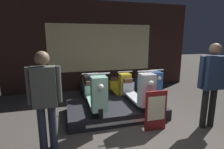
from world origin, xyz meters
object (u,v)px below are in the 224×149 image
object	(u,v)px
person_left_browsing	(45,96)
person_right_browsing	(212,78)
scooter_backrow_2	(148,84)
price_sign_board	(156,111)
scooter_display_left	(95,94)
scooter_backrow_1	(119,86)
scooter_display_right	(137,90)
scooter_backrow_0	(88,89)

from	to	relation	value
person_left_browsing	person_right_browsing	bearing A→B (deg)	-0.00
scooter_backrow_2	price_sign_board	bearing A→B (deg)	-112.83
price_sign_board	scooter_backrow_2	bearing A→B (deg)	67.17
person_left_browsing	price_sign_board	size ratio (longest dim) A/B	2.00
scooter_display_left	scooter_backrow_1	bearing A→B (deg)	52.62
scooter_display_right	scooter_display_left	bearing A→B (deg)	180.00
scooter_display_right	price_sign_board	bearing A→B (deg)	-85.66
scooter_backrow_1	scooter_display_left	bearing A→B (deg)	-127.38
scooter_backrow_0	person_left_browsing	xyz separation A→B (m)	(-0.99, -2.39, 0.64)
scooter_display_left	scooter_backrow_0	world-z (taller)	scooter_display_left
person_left_browsing	price_sign_board	world-z (taller)	person_left_browsing
scooter_backrow_1	person_right_browsing	bearing A→B (deg)	-62.40
scooter_display_left	person_right_browsing	xyz separation A→B (m)	(2.29, -1.03, 0.46)
scooter_backrow_0	person_left_browsing	size ratio (longest dim) A/B	0.97
scooter_display_left	scooter_backrow_2	world-z (taller)	scooter_display_left
scooter_backrow_1	person_left_browsing	xyz separation A→B (m)	(-2.02, -2.39, 0.64)
scooter_display_left	price_sign_board	world-z (taller)	scooter_display_left
scooter_backrow_0	scooter_backrow_1	size ratio (longest dim) A/B	1.00
person_left_browsing	price_sign_board	distance (m)	2.19
scooter_backrow_1	scooter_backrow_2	xyz separation A→B (m)	(1.03, 0.00, 0.00)
scooter_display_left	scooter_backrow_1	distance (m)	1.73
scooter_display_left	scooter_backrow_0	bearing A→B (deg)	89.45
price_sign_board	person_right_browsing	bearing A→B (deg)	-8.15
scooter_display_left	scooter_backrow_2	bearing A→B (deg)	33.37
scooter_display_left	price_sign_board	distance (m)	1.44
scooter_backrow_0	price_sign_board	bearing A→B (deg)	-63.38
person_right_browsing	price_sign_board	xyz separation A→B (m)	(-1.16, 0.17, -0.66)
scooter_backrow_0	person_left_browsing	bearing A→B (deg)	-112.47
scooter_backrow_1	price_sign_board	world-z (taller)	scooter_backrow_1
scooter_backrow_0	person_left_browsing	world-z (taller)	person_left_browsing
scooter_backrow_1	price_sign_board	xyz separation A→B (m)	(0.09, -2.23, 0.08)
scooter_display_right	person_right_browsing	bearing A→B (deg)	-40.06
scooter_display_left	scooter_backrow_1	xyz separation A→B (m)	(1.04, 1.36, -0.27)
person_left_browsing	price_sign_board	xyz separation A→B (m)	(2.11, 0.17, -0.56)
scooter_backrow_0	scooter_backrow_1	xyz separation A→B (m)	(1.03, 0.00, 0.00)
scooter_backrow_0	price_sign_board	xyz separation A→B (m)	(1.12, -2.23, 0.08)
scooter_backrow_0	person_right_browsing	world-z (taller)	person_right_browsing
person_left_browsing	person_right_browsing	size ratio (longest dim) A/B	0.95
scooter_backrow_2	person_right_browsing	distance (m)	2.51
scooter_backrow_0	price_sign_board	distance (m)	2.49
scooter_backrow_2	person_left_browsing	bearing A→B (deg)	-141.82
scooter_backrow_1	person_left_browsing	world-z (taller)	person_left_browsing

